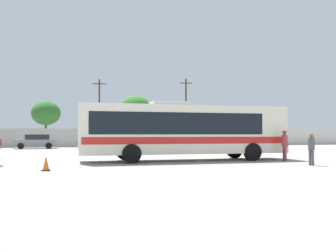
{
  "coord_description": "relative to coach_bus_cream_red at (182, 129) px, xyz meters",
  "views": [
    {
      "loc": [
        -5.69,
        -20.44,
        1.6
      ],
      "look_at": [
        0.59,
        2.23,
        2.09
      ],
      "focal_mm": 38.89,
      "sensor_mm": 36.0,
      "label": 1
    }
  ],
  "objects": [
    {
      "name": "parked_car_third_grey",
      "position": [
        -3.46,
        20.78,
        -1.07
      ],
      "size": [
        4.6,
        2.1,
        1.47
      ],
      "color": "slate",
      "rests_on": "ground_plane"
    },
    {
      "name": "utility_pole_near",
      "position": [
        -2.49,
        28.35,
        2.74
      ],
      "size": [
        1.8,
        0.28,
        8.81
      ],
      "color": "#4C3823",
      "rests_on": "ground_plane"
    },
    {
      "name": "traffic_cone_on_apron",
      "position": [
        -7.43,
        -4.02,
        -1.54
      ],
      "size": [
        0.36,
        0.36,
        0.64
      ],
      "color": "black",
      "rests_on": "ground_plane"
    },
    {
      "name": "roadside_tree_midright",
      "position": [
        2.48,
        29.21,
        3.16
      ],
      "size": [
        4.36,
        4.36,
        6.88
      ],
      "color": "brown",
      "rests_on": "ground_plane"
    },
    {
      "name": "passenger_waiting_on_apron",
      "position": [
        5.27,
        -4.8,
        -0.91
      ],
      "size": [
        0.38,
        0.38,
        1.64
      ],
      "color": "#4C4C51",
      "rests_on": "ground_plane"
    },
    {
      "name": "ground_plane",
      "position": [
        -0.86,
        9.96,
        -1.85
      ],
      "size": [
        300.0,
        300.0,
        0.0
      ],
      "primitive_type": "plane",
      "color": "gray"
    },
    {
      "name": "coach_bus_cream_red",
      "position": [
        0.0,
        0.0,
        0.0
      ],
      "size": [
        12.3,
        2.85,
        3.46
      ],
      "color": "silver",
      "rests_on": "ground_plane"
    },
    {
      "name": "utility_pole_far",
      "position": [
        9.38,
        27.63,
        2.96
      ],
      "size": [
        1.8,
        0.33,
        9.25
      ],
      "color": "#4C3823",
      "rests_on": "ground_plane"
    },
    {
      "name": "roadside_tree_midleft",
      "position": [
        -9.32,
        30.4,
        2.44
      ],
      "size": [
        3.79,
        3.79,
        5.92
      ],
      "color": "brown",
      "rests_on": "ground_plane"
    },
    {
      "name": "attendant_by_bus_door",
      "position": [
        5.67,
        -1.86,
        -0.85
      ],
      "size": [
        0.4,
        0.4,
        1.76
      ],
      "color": "#99383D",
      "rests_on": "ground_plane"
    },
    {
      "name": "parked_car_second_grey",
      "position": [
        -9.8,
        20.32,
        -1.06
      ],
      "size": [
        4.52,
        2.26,
        1.5
      ],
      "color": "slate",
      "rests_on": "ground_plane"
    },
    {
      "name": "perimeter_wall",
      "position": [
        -0.86,
        24.37,
        -0.75
      ],
      "size": [
        80.0,
        0.3,
        2.19
      ],
      "primitive_type": "cube",
      "color": "beige",
      "rests_on": "ground_plane"
    },
    {
      "name": "roadside_tree_right",
      "position": [
        5.07,
        30.93,
        2.38
      ],
      "size": [
        3.59,
        3.59,
        5.78
      ],
      "color": "brown",
      "rests_on": "ground_plane"
    }
  ]
}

